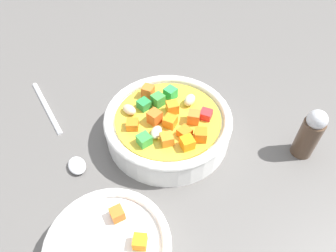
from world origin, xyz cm
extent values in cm
cube|color=#565451|center=(0.00, 0.00, -1.00)|extent=(140.00, 140.00, 2.00)
cylinder|color=white|center=(0.00, 0.00, 1.81)|extent=(18.46, 18.46, 3.63)
torus|color=white|center=(0.00, 0.00, 4.03)|extent=(18.68, 18.68, 1.33)
cylinder|color=gold|center=(0.00, 0.00, 3.83)|extent=(15.44, 15.44, 0.40)
cube|color=orange|center=(-1.98, 0.63, 4.98)|extent=(1.81, 1.81, 1.90)
ellipsoid|color=beige|center=(-3.37, -1.38, 4.56)|extent=(2.72, 2.43, 1.07)
cube|color=orange|center=(-4.97, 1.87, 4.62)|extent=(2.31, 2.31, 1.19)
cube|color=orange|center=(-0.76, -1.30, 4.77)|extent=(2.12, 2.12, 1.48)
cube|color=#25893F|center=(-1.30, 3.90, 4.68)|extent=(1.70, 1.70, 1.31)
cube|color=green|center=(3.15, 2.97, 4.88)|extent=(1.78, 1.78, 1.71)
cube|color=orange|center=(-0.55, -4.01, 4.61)|extent=(1.72, 1.72, 1.16)
cube|color=red|center=(4.12, -3.58, 4.61)|extent=(2.19, 2.19, 1.17)
cube|color=orange|center=(2.21, -2.97, 4.89)|extent=(2.29, 2.29, 1.73)
ellipsoid|color=#D8B98E|center=(-3.54, 4.49, 4.63)|extent=(1.71, 2.44, 1.21)
ellipsoid|color=beige|center=(4.33, 0.05, 4.78)|extent=(2.65, 2.15, 1.50)
cube|color=orange|center=(0.80, 5.48, 4.94)|extent=(2.17, 2.17, 1.83)
cube|color=orange|center=(1.30, 0.52, 4.84)|extent=(2.18, 2.18, 1.63)
cube|color=green|center=(0.75, 3.07, 4.90)|extent=(1.65, 1.65, 1.75)
cube|color=green|center=(-5.53, -1.45, 4.74)|extent=(1.77, 1.77, 1.42)
cube|color=orange|center=(-3.24, -3.39, 4.76)|extent=(2.17, 2.17, 1.47)
cube|color=orange|center=(-1.65, -5.67, 4.79)|extent=(2.07, 2.07, 1.53)
cube|color=orange|center=(0.62, -5.88, 4.83)|extent=(2.31, 2.31, 1.60)
cylinder|color=silver|center=(-11.20, 18.14, 0.42)|extent=(3.09, 13.92, 0.83)
ellipsoid|color=silver|center=(-13.52, 4.03, 0.53)|extent=(2.85, 3.59, 1.06)
cylinder|color=white|center=(-16.94, -9.32, 1.57)|extent=(13.65, 13.65, 3.13)
torus|color=white|center=(-16.94, -9.32, 3.41)|extent=(13.78, 13.78, 1.09)
cube|color=orange|center=(-14.15, -7.28, 3.86)|extent=(1.74, 1.74, 1.46)
cube|color=orange|center=(-14.19, -11.46, 3.86)|extent=(2.04, 2.04, 1.44)
cylinder|color=#4C3828|center=(12.50, -15.36, 3.13)|extent=(2.98, 2.98, 6.26)
sphere|color=silver|center=(12.50, -15.36, 6.93)|extent=(2.68, 2.68, 2.68)
camera|label=1|loc=(-20.24, -22.74, 35.96)|focal=32.58mm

